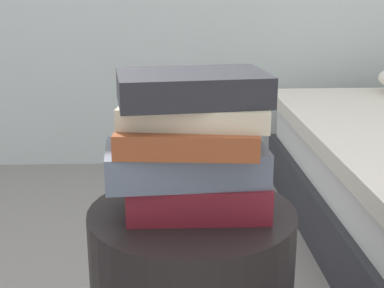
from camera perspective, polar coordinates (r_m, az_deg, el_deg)
The scene contains 5 objects.
book_maroon at distance 1.03m, azimuth 0.60°, elevation -5.16°, with size 0.26×0.16×0.06m, color maroon.
book_slate at distance 1.01m, azimuth -0.66°, elevation -1.89°, with size 0.29×0.15×0.06m, color slate.
book_rust at distance 0.98m, azimuth -0.41°, elevation 0.88°, with size 0.24×0.18×0.04m, color #994723.
book_cream at distance 0.99m, azimuth 0.46°, elevation 3.43°, with size 0.26×0.17×0.04m, color beige.
book_charcoal at distance 0.97m, azimuth 0.05°, elevation 5.90°, with size 0.26×0.17×0.05m, color #28282D.
Camera 1 is at (-0.03, -0.95, 0.98)m, focal length 51.34 mm.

